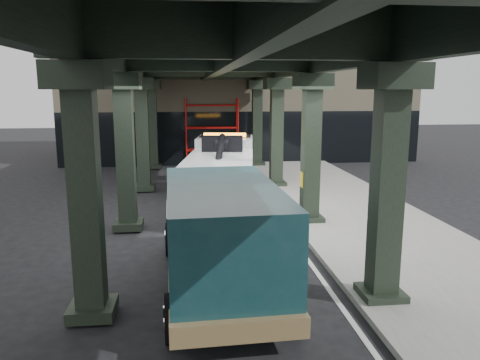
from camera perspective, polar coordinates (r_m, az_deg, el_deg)
ground at (r=13.80m, az=-0.08°, el=-8.05°), size 90.00×90.00×0.00m
sidewalk at (r=16.70m, az=14.72°, el=-4.76°), size 5.00×40.00×0.15m
lane_stripe at (r=15.93m, az=5.22°, el=-5.45°), size 0.12×38.00×0.01m
viaduct at (r=15.03m, az=-2.53°, el=14.64°), size 7.40×32.00×6.40m
building at (r=33.14m, az=-0.50°, el=10.12°), size 22.00×10.00×8.00m
scaffolding at (r=27.75m, az=-3.46°, el=6.02°), size 3.08×0.88×4.00m
tow_truck at (r=18.56m, az=-2.20°, el=1.24°), size 3.50×8.75×2.79m
towed_van at (r=10.40m, az=-2.37°, el=-6.61°), size 2.72×6.32×2.53m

